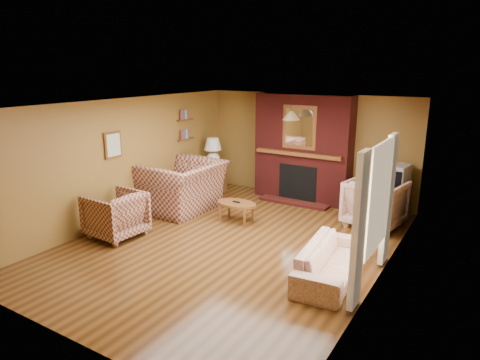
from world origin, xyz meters
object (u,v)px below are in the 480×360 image
Objects in this scene: plaid_loveseat at (183,187)px; floral_armchair at (375,203)px; tv_stand at (391,203)px; plaid_armchair at (116,215)px; coffee_table at (236,205)px; crt_tv at (394,177)px; fireplace at (303,149)px; floral_sofa at (331,261)px; table_lamp at (213,150)px; side_table at (213,179)px.

floral_armchair is at bearing 107.65° from plaid_loveseat.
plaid_loveseat is at bearing -149.03° from tv_stand.
plaid_armchair is 2.29m from coffee_table.
floral_armchair is at bearing -103.77° from crt_tv.
fireplace is at bearing 76.43° from coffee_table.
floral_sofa is 4.92m from table_lamp.
floral_armchair reaches higher than coffee_table.
plaid_loveseat is 4.32m from crt_tv.
crt_tv is (2.54, 1.85, 0.51)m from coffee_table.
coffee_table is 1.28× the size of side_table.
floral_armchair is 1.62× the size of crt_tv.
coffee_table is at bearing -43.14° from table_lamp.
plaid_armchair is (-1.95, -3.81, -0.77)m from fireplace.
side_table is (-1.61, 1.51, -0.02)m from coffee_table.
table_lamp is at bearing -174.59° from plaid_armchair.
plaid_armchair is at bearing -132.07° from tv_stand.
table_lamp is at bearing 5.20° from floral_armchair.
tv_stand is at bearing 4.82° from side_table.
plaid_loveseat is 2.56× the size of crt_tv.
tv_stand is (0.15, 3.10, 0.04)m from floral_sofa.
plaid_armchair is 1.09× the size of coffee_table.
tv_stand is 0.56m from crt_tv.
table_lamp reaches higher than side_table.
crt_tv reaches higher than plaid_armchair.
tv_stand is (4.15, 0.35, -0.02)m from side_table.
plaid_armchair reaches higher than coffee_table.
plaid_loveseat is 1.59× the size of floral_armchair.
plaid_loveseat reaches higher than tv_stand.
table_lamp reaches higher than floral_armchair.
plaid_armchair is (-0.10, -1.79, -0.11)m from plaid_loveseat.
plaid_loveseat reaches higher than side_table.
plaid_armchair is 1.40× the size of side_table.
coffee_table is at bearing -143.95° from crt_tv.
crt_tv reaches higher than floral_armchair.
tv_stand is at bearing 115.44° from plaid_loveseat.
fireplace reaches higher than crt_tv.
coffee_table is 1.34× the size of crt_tv.
plaid_armchair is at bearing -117.11° from fireplace.
floral_sofa is 2.12× the size of coffee_table.
table_lamp is 1.13× the size of tv_stand.
floral_armchair is at bearing -4.74° from floral_sofa.
fireplace is 2.64× the size of plaid_armchair.
side_table reaches higher than coffee_table.
floral_sofa is 3.10m from tv_stand.
crt_tv is at bearing -94.09° from floral_armchair.
fireplace is at bearing 14.29° from table_lamp.
plaid_loveseat is 1.76× the size of plaid_armchair.
floral_armchair is 4.04m from table_lamp.
coffee_table is (-2.38, -1.19, -0.11)m from floral_armchair.
plaid_loveseat is 1.52m from side_table.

